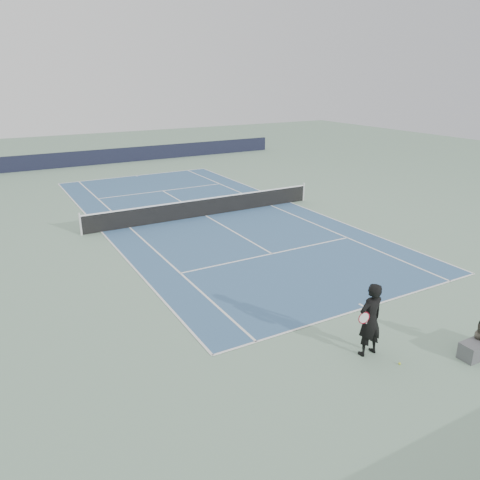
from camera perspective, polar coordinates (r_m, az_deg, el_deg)
ground at (r=24.84m, az=-4.20°, el=2.96°), size 80.00×80.00×0.00m
court_surface at (r=24.84m, az=-4.20°, el=2.97°), size 10.97×23.77×0.01m
tennis_net at (r=24.70m, az=-4.23°, el=4.08°), size 12.90×0.10×1.07m
windscreen_far at (r=41.23m, az=-15.17°, el=9.86°), size 30.00×0.25×1.20m
tennis_player at (r=12.85m, az=15.58°, el=-9.32°), size 0.84×0.56×2.06m
tennis_ball at (r=13.15m, az=18.87°, el=-14.06°), size 0.06×0.06×0.06m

